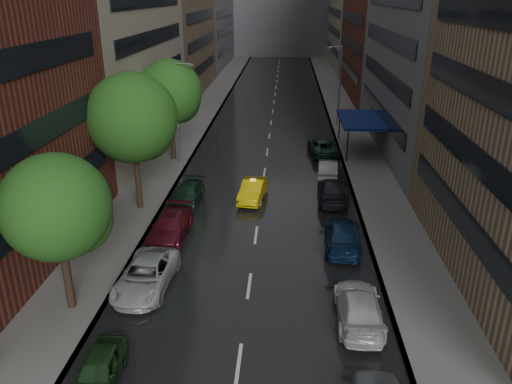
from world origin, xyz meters
TOP-DOWN VIEW (x-y plane):
  - road at (0.00, 50.00)m, footprint 14.00×140.00m
  - sidewalk_left at (-9.00, 50.00)m, footprint 4.00×140.00m
  - sidewalk_right at (9.00, 50.00)m, footprint 4.00×140.00m
  - tree_near at (-8.60, 7.40)m, footprint 5.02×5.02m
  - tree_mid at (-8.60, 19.66)m, footprint 6.14×6.14m
  - tree_far at (-8.60, 31.00)m, footprint 5.79×5.79m
  - taxi at (-0.60, 21.98)m, footprint 2.15×4.70m
  - parked_cars_left at (-5.40, 12.71)m, footprint 2.79×22.93m
  - parked_cars_right at (5.40, 18.27)m, footprint 3.03×38.09m
  - street_lamp_left at (-7.72, 30.00)m, footprint 1.74×0.22m
  - street_lamp_right at (7.72, 45.00)m, footprint 1.74×0.22m
  - awning at (8.98, 35.00)m, footprint 4.00×8.00m

SIDE VIEW (x-z plane):
  - road at x=0.00m, z-range 0.00..0.01m
  - sidewalk_left at x=-9.00m, z-range 0.00..0.15m
  - sidewalk_right at x=9.00m, z-range 0.00..0.15m
  - parked_cars_left at x=-5.40m, z-range -0.03..1.50m
  - taxi at x=-0.60m, z-range 0.00..1.49m
  - parked_cars_right at x=5.40m, z-range -0.02..1.56m
  - awning at x=8.98m, z-range 1.57..4.70m
  - street_lamp_left at x=-7.72m, z-range 0.39..9.39m
  - street_lamp_right at x=7.72m, z-range 0.39..9.39m
  - tree_near at x=-8.60m, z-range 1.47..9.48m
  - tree_far at x=-8.60m, z-range 1.70..10.94m
  - tree_mid at x=-8.60m, z-range 1.81..11.60m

